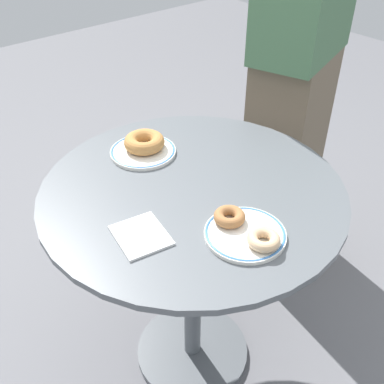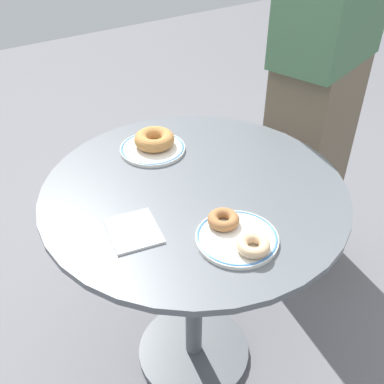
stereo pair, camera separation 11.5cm
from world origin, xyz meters
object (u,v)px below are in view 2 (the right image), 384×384
(donut_cinnamon, at_px, (223,219))
(paper_napkin, at_px, (134,231))
(plate_left, at_px, (153,148))
(person_figure, at_px, (321,73))
(donut_old_fashioned, at_px, (154,139))
(cafe_table, at_px, (194,245))
(plate_right, at_px, (237,238))
(donut_glazed, at_px, (253,245))

(donut_cinnamon, height_order, paper_napkin, donut_cinnamon)
(plate_left, bearing_deg, person_figure, 88.63)
(donut_old_fashioned, xyz_separation_m, person_figure, (0.02, 0.64, 0.06))
(cafe_table, height_order, person_figure, person_figure)
(donut_old_fashioned, height_order, paper_napkin, donut_old_fashioned)
(paper_napkin, bearing_deg, donut_old_fashioned, 142.75)
(plate_left, xyz_separation_m, plate_right, (0.44, -0.03, -0.00))
(plate_left, bearing_deg, donut_cinnamon, -4.93)
(paper_napkin, bearing_deg, person_figure, 107.32)
(plate_right, relative_size, paper_napkin, 1.47)
(donut_cinnamon, xyz_separation_m, paper_napkin, (-0.10, -0.18, -0.02))
(plate_right, height_order, person_figure, person_figure)
(donut_cinnamon, height_order, person_figure, person_figure)
(donut_glazed, relative_size, paper_napkin, 0.58)
(plate_right, relative_size, donut_old_fashioned, 1.60)
(plate_left, xyz_separation_m, person_figure, (0.02, 0.65, 0.09))
(plate_right, distance_m, paper_napkin, 0.24)
(paper_napkin, relative_size, person_figure, 0.08)
(person_figure, bearing_deg, paper_napkin, -72.68)
(plate_left, height_order, donut_old_fashioned, donut_old_fashioned)
(cafe_table, height_order, donut_cinnamon, donut_cinnamon)
(cafe_table, bearing_deg, plate_left, 179.39)
(plate_left, height_order, donut_glazed, donut_glazed)
(plate_left, relative_size, donut_cinnamon, 2.56)
(donut_old_fashioned, height_order, donut_cinnamon, donut_old_fashioned)
(donut_glazed, bearing_deg, paper_napkin, -138.21)
(plate_left, xyz_separation_m, paper_napkin, (0.29, -0.21, -0.00))
(donut_old_fashioned, bearing_deg, plate_right, -5.31)
(donut_old_fashioned, relative_size, donut_cinnamon, 1.59)
(donut_old_fashioned, bearing_deg, cafe_table, -2.62)
(plate_right, distance_m, donut_glazed, 0.05)
(donut_cinnamon, bearing_deg, donut_glazed, 1.32)
(plate_right, xyz_separation_m, donut_glazed, (0.05, 0.00, 0.02))
(plate_right, bearing_deg, donut_cinnamon, 179.97)
(plate_left, xyz_separation_m, donut_glazed, (0.49, -0.03, 0.02))
(donut_old_fashioned, relative_size, paper_napkin, 0.92)
(donut_old_fashioned, height_order, donut_glazed, donut_old_fashioned)
(donut_glazed, bearing_deg, plate_left, 176.39)
(cafe_table, relative_size, person_figure, 0.48)
(plate_left, bearing_deg, paper_napkin, -36.78)
(donut_old_fashioned, distance_m, paper_napkin, 0.37)
(donut_cinnamon, distance_m, paper_napkin, 0.21)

